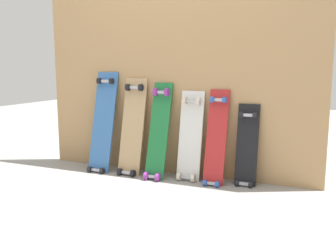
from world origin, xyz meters
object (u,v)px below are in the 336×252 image
at_px(skateboard_blue, 103,126).
at_px(skateboard_black, 247,149).
at_px(skateboard_white, 190,139).
at_px(skateboard_red, 216,142).
at_px(skateboard_natural, 132,130).
at_px(skateboard_green, 158,134).

bearing_deg(skateboard_blue, skateboard_black, 2.72).
bearing_deg(skateboard_blue, skateboard_white, 2.78).
relative_size(skateboard_white, skateboard_red, 0.97).
xyz_separation_m(skateboard_natural, skateboard_red, (0.77, 0.00, -0.05)).
distance_m(skateboard_natural, skateboard_red, 0.77).
height_order(skateboard_green, skateboard_white, skateboard_green).
distance_m(skateboard_white, skateboard_black, 0.48).
height_order(skateboard_red, skateboard_black, skateboard_red).
height_order(skateboard_blue, skateboard_natural, skateboard_blue).
xyz_separation_m(skateboard_blue, skateboard_black, (1.31, 0.06, -0.12)).
distance_m(skateboard_blue, skateboard_natural, 0.30).
bearing_deg(skateboard_natural, skateboard_blue, -177.79).
relative_size(skateboard_blue, skateboard_white, 1.20).
relative_size(skateboard_natural, skateboard_red, 1.09).
height_order(skateboard_blue, skateboard_white, skateboard_blue).
height_order(skateboard_natural, skateboard_white, skateboard_natural).
distance_m(skateboard_natural, skateboard_green, 0.26).
distance_m(skateboard_blue, skateboard_black, 1.32).
height_order(skateboard_natural, skateboard_black, skateboard_natural).
relative_size(skateboard_blue, skateboard_black, 1.34).
bearing_deg(skateboard_white, skateboard_black, 2.60).
distance_m(skateboard_white, skateboard_red, 0.23).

